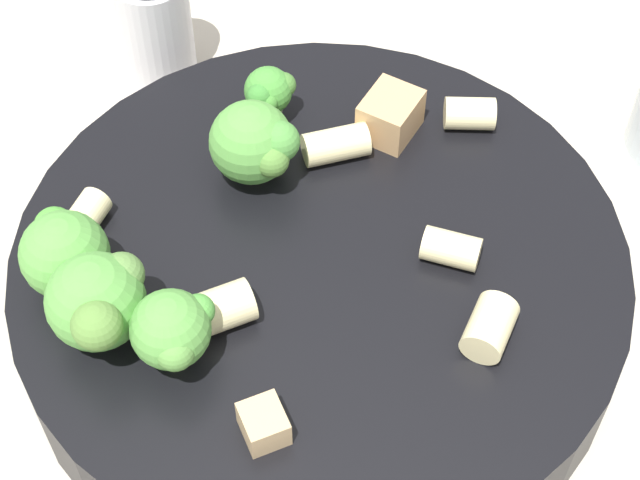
{
  "coord_description": "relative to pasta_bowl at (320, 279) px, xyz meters",
  "views": [
    {
      "loc": [
        -0.14,
        0.23,
        0.4
      ],
      "look_at": [
        0.0,
        0.0,
        0.05
      ],
      "focal_mm": 60.0,
      "sensor_mm": 36.0,
      "label": 1
    }
  ],
  "objects": [
    {
      "name": "rigatoni_2",
      "position": [
        0.09,
        0.04,
        0.02
      ],
      "size": [
        0.02,
        0.03,
        0.01
      ],
      "primitive_type": "cylinder",
      "rotation": [
        1.57,
        0.0,
        0.18
      ],
      "color": "beige",
      "rests_on": "pasta_bowl"
    },
    {
      "name": "chicken_chunk_1",
      "position": [
        -0.03,
        0.08,
        0.02
      ],
      "size": [
        0.02,
        0.02,
        0.01
      ],
      "primitive_type": "cube",
      "rotation": [
        0.0,
        0.0,
        2.54
      ],
      "color": "tan",
      "rests_on": "pasta_bowl"
    },
    {
      "name": "rigatoni_0",
      "position": [
        -0.08,
        -0.0,
        0.03
      ],
      "size": [
        0.02,
        0.03,
        0.02
      ],
      "primitive_type": "cylinder",
      "rotation": [
        1.57,
        0.0,
        0.14
      ],
      "color": "beige",
      "rests_on": "pasta_bowl"
    },
    {
      "name": "rigatoni_4",
      "position": [
        -0.05,
        -0.03,
        0.02
      ],
      "size": [
        0.03,
        0.02,
        0.01
      ],
      "primitive_type": "cylinder",
      "rotation": [
        1.57,
        0.0,
        1.82
      ],
      "color": "beige",
      "rests_on": "pasta_bowl"
    },
    {
      "name": "broccoli_floret_4",
      "position": [
        0.08,
        0.07,
        0.04
      ],
      "size": [
        0.04,
        0.04,
        0.04
      ],
      "color": "#93B766",
      "rests_on": "pasta_bowl"
    },
    {
      "name": "broccoli_floret_1",
      "position": [
        0.02,
        0.07,
        0.04
      ],
      "size": [
        0.03,
        0.03,
        0.04
      ],
      "color": "#84AD60",
      "rests_on": "pasta_bowl"
    },
    {
      "name": "broccoli_floret_2",
      "position": [
        0.05,
        0.08,
        0.04
      ],
      "size": [
        0.04,
        0.04,
        0.04
      ],
      "color": "#84AD60",
      "rests_on": "pasta_bowl"
    },
    {
      "name": "rigatoni_5",
      "position": [
        -0.02,
        -0.1,
        0.03
      ],
      "size": [
        0.03,
        0.02,
        0.01
      ],
      "primitive_type": "cylinder",
      "rotation": [
        1.57,
        0.0,
        2.11
      ],
      "color": "beige",
      "rests_on": "pasta_bowl"
    },
    {
      "name": "rigatoni_1",
      "position": [
        0.02,
        0.05,
        0.03
      ],
      "size": [
        0.03,
        0.03,
        0.02
      ],
      "primitive_type": "cylinder",
      "rotation": [
        1.57,
        0.0,
        2.55
      ],
      "color": "beige",
      "rests_on": "pasta_bowl"
    },
    {
      "name": "rigatoni_3",
      "position": [
        0.02,
        -0.05,
        0.03
      ],
      "size": [
        0.03,
        0.03,
        0.02
      ],
      "primitive_type": "cylinder",
      "rotation": [
        1.57,
        0.0,
        2.41
      ],
      "color": "beige",
      "rests_on": "pasta_bowl"
    },
    {
      "name": "chicken_chunk_0",
      "position": [
        0.01,
        -0.08,
        0.03
      ],
      "size": [
        0.02,
        0.03,
        0.02
      ],
      "primitive_type": "cube",
      "rotation": [
        0.0,
        0.0,
        1.61
      ],
      "color": "tan",
      "rests_on": "pasta_bowl"
    },
    {
      "name": "pasta_bowl",
      "position": [
        0.0,
        0.0,
        0.0
      ],
      "size": [
        0.26,
        0.26,
        0.04
      ],
      "color": "black",
      "rests_on": "ground_plane"
    },
    {
      "name": "pepper_shaker",
      "position": [
        0.15,
        -0.08,
        0.02
      ],
      "size": [
        0.04,
        0.04,
        0.09
      ],
      "color": "silver",
      "rests_on": "ground_plane"
    },
    {
      "name": "broccoli_floret_3",
      "position": [
        0.05,
        -0.02,
        0.04
      ],
      "size": [
        0.04,
        0.04,
        0.04
      ],
      "color": "#84AD60",
      "rests_on": "pasta_bowl"
    },
    {
      "name": "broccoli_floret_0",
      "position": [
        0.06,
        -0.05,
        0.03
      ],
      "size": [
        0.02,
        0.02,
        0.03
      ],
      "color": "#9EC175",
      "rests_on": "pasta_bowl"
    },
    {
      "name": "ground_plane",
      "position": [
        0.0,
        0.0,
        -0.02
      ],
      "size": [
        2.0,
        2.0,
        0.0
      ],
      "primitive_type": "plane",
      "color": "#BCB29E"
    }
  ]
}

